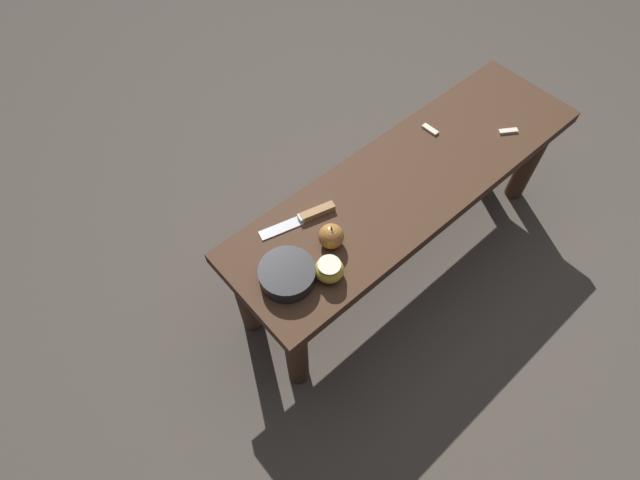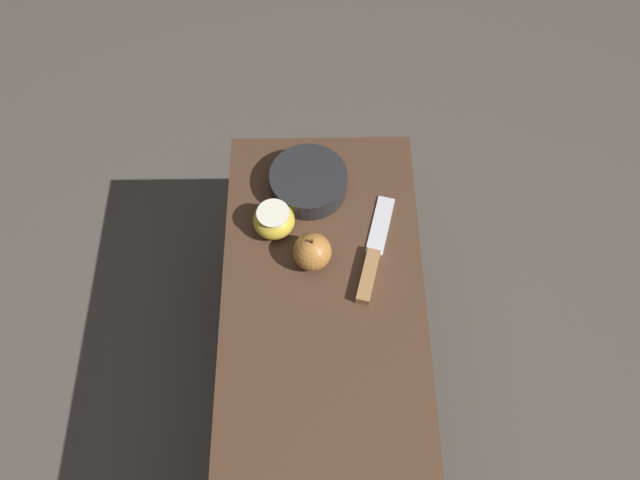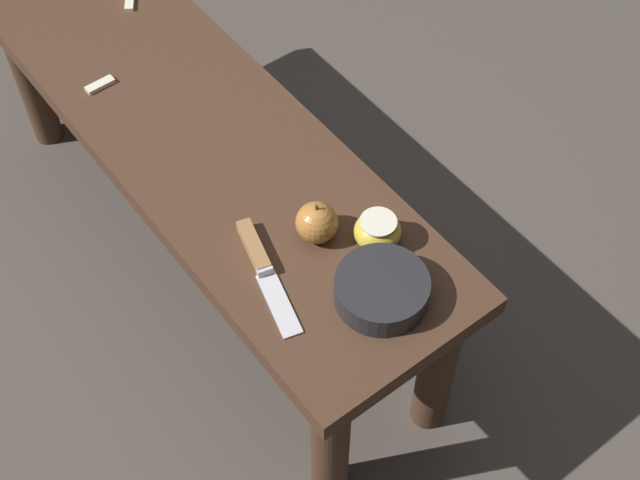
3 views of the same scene
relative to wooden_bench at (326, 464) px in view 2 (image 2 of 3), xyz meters
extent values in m
cube|color=#472D1E|center=(0.00, 0.00, 0.06)|extent=(1.23, 0.36, 0.04)
cylinder|color=#472D1E|center=(-0.56, -0.12, -0.15)|extent=(0.07, 0.07, 0.38)
cylinder|color=#472D1E|center=(-0.56, 0.12, -0.15)|extent=(0.07, 0.07, 0.38)
cube|color=silver|center=(-0.41, 0.11, 0.08)|extent=(0.13, 0.06, 0.00)
cube|color=silver|center=(-0.35, 0.09, 0.09)|extent=(0.02, 0.03, 0.02)
cube|color=#9E7042|center=(-0.30, 0.08, 0.09)|extent=(0.10, 0.05, 0.02)
sphere|color=#B27233|center=(-0.34, -0.02, 0.11)|extent=(0.07, 0.07, 0.07)
cylinder|color=#4C3319|center=(-0.34, -0.02, 0.15)|extent=(0.00, 0.00, 0.01)
ellipsoid|color=gold|center=(-0.41, -0.09, 0.11)|extent=(0.08, 0.08, 0.05)
cylinder|color=silver|center=(-0.41, -0.09, 0.13)|extent=(0.06, 0.06, 0.00)
cylinder|color=#232326|center=(-0.49, -0.02, 0.10)|extent=(0.15, 0.15, 0.04)
camera|label=1|loc=(-0.84, -0.55, 1.21)|focal=28.00mm
camera|label=2|loc=(0.17, -0.01, 1.08)|focal=35.00mm
camera|label=3|loc=(-1.04, 0.51, 1.23)|focal=50.00mm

